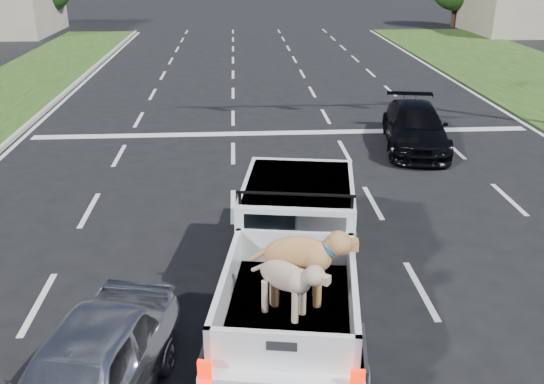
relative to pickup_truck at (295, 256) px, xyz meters
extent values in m
plane|color=black|center=(0.67, 0.39, -1.04)|extent=(160.00, 160.00, 0.00)
cube|color=silver|center=(-4.58, 6.39, -1.03)|extent=(0.12, 60.00, 0.01)
cube|color=silver|center=(-1.08, 6.39, -1.03)|extent=(0.12, 60.00, 0.01)
cube|color=silver|center=(2.42, 6.39, -1.03)|extent=(0.12, 60.00, 0.01)
cube|color=silver|center=(5.92, 6.39, -1.03)|extent=(0.12, 60.00, 0.01)
cube|color=silver|center=(0.67, 10.39, -1.03)|extent=(17.00, 0.45, 0.01)
cylinder|color=#332114|center=(-15.33, 38.39, 0.04)|extent=(0.44, 0.44, 2.16)
cylinder|color=#332114|center=(16.67, 38.39, 0.04)|extent=(0.44, 0.44, 2.16)
cylinder|color=black|center=(-1.30, -2.12, -0.62)|extent=(0.43, 0.87, 0.83)
cylinder|color=black|center=(0.58, -2.41, -0.62)|extent=(0.43, 0.87, 0.83)
cylinder|color=black|center=(-0.67, 1.87, -0.62)|extent=(0.43, 0.87, 0.83)
cylinder|color=black|center=(1.20, 1.58, -0.62)|extent=(0.43, 0.87, 0.83)
cube|color=white|center=(-0.04, -0.22, -0.31)|extent=(2.94, 6.04, 0.57)
cube|color=white|center=(0.17, 1.13, 0.44)|extent=(2.37, 2.79, 0.94)
cube|color=black|center=(-0.02, -0.09, 0.47)|extent=(1.68, 0.29, 0.68)
cylinder|color=black|center=(0.00, 0.05, 1.13)|extent=(1.95, 0.36, 0.05)
cube|color=black|center=(-0.23, -1.49, -0.06)|extent=(2.35, 3.05, 0.07)
cube|color=white|center=(-1.15, -1.34, 0.25)|extent=(0.51, 2.77, 0.57)
cube|color=white|center=(0.68, -1.63, 0.25)|extent=(0.51, 2.77, 0.57)
cube|color=white|center=(-0.44, -2.82, 0.25)|extent=(1.94, 0.39, 0.57)
cube|color=red|center=(-1.39, -2.90, 0.00)|extent=(0.18, 0.09, 0.44)
imported|color=#A9ABB0|center=(-3.01, -2.45, -0.35)|extent=(2.49, 4.27, 1.36)
imported|color=black|center=(4.70, 8.65, -0.38)|extent=(2.63, 4.81, 1.32)
camera|label=1|loc=(-0.92, -8.58, 4.86)|focal=38.00mm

